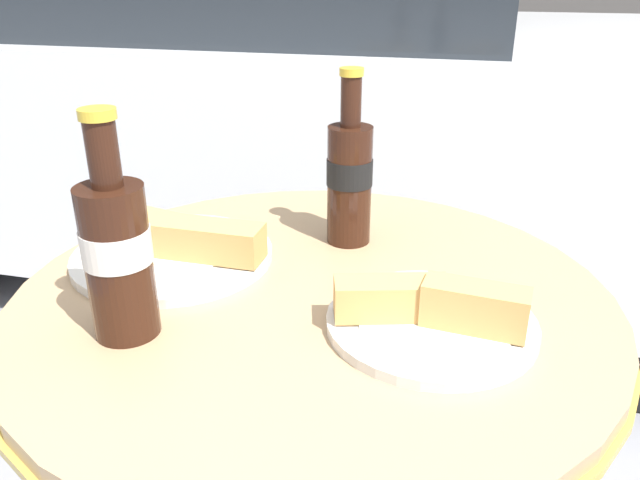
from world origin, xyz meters
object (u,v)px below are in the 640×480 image
(cola_bottle_right, at_px, (117,252))
(parked_car, at_px, (290,88))
(lunch_plate_near, at_px, (431,315))
(lunch_plate_far, at_px, (176,247))
(cola_bottle_left, at_px, (350,177))
(bistro_table, at_px, (313,407))

(cola_bottle_right, height_order, parked_car, parked_car)
(lunch_plate_near, bearing_deg, lunch_plate_far, 164.76)
(cola_bottle_left, distance_m, parked_car, 1.70)
(lunch_plate_near, distance_m, lunch_plate_far, 0.35)
(cola_bottle_left, height_order, lunch_plate_near, cola_bottle_left)
(lunch_plate_near, xyz_separation_m, parked_car, (-0.69, 1.80, -0.11))
(bistro_table, distance_m, lunch_plate_far, 0.28)
(bistro_table, xyz_separation_m, parked_car, (-0.55, 1.75, 0.08))
(cola_bottle_right, xyz_separation_m, lunch_plate_near, (0.31, 0.08, -0.08))
(bistro_table, height_order, cola_bottle_right, cola_bottle_right)
(cola_bottle_right, height_order, lunch_plate_near, cola_bottle_right)
(bistro_table, height_order, lunch_plate_far, lunch_plate_far)
(cola_bottle_left, distance_m, lunch_plate_near, 0.26)
(cola_bottle_left, relative_size, lunch_plate_near, 1.06)
(bistro_table, xyz_separation_m, lunch_plate_far, (-0.20, 0.04, 0.19))
(bistro_table, relative_size, cola_bottle_right, 3.11)
(cola_bottle_left, bearing_deg, lunch_plate_near, -57.45)
(lunch_plate_near, bearing_deg, bistro_table, 159.28)
(bistro_table, height_order, lunch_plate_near, lunch_plate_near)
(bistro_table, distance_m, parked_car, 1.84)
(lunch_plate_far, bearing_deg, lunch_plate_near, -15.24)
(lunch_plate_near, height_order, parked_car, parked_car)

